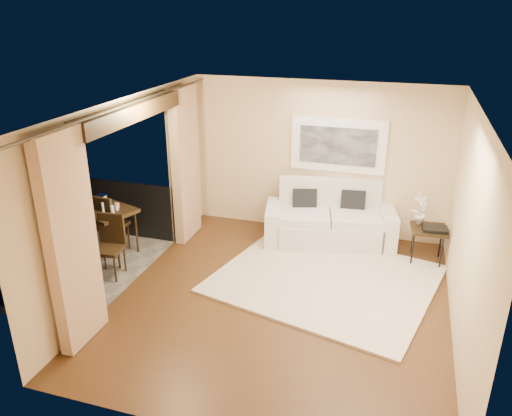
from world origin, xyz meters
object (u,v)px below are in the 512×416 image
at_px(balcony_chair_near, 110,240).
at_px(orchid, 421,209).
at_px(balcony_chair_far, 106,220).
at_px(side_table, 429,231).
at_px(bistro_table, 109,215).
at_px(ice_bucket, 103,200).
at_px(sofa, 329,221).

bearing_deg(balcony_chair_near, orchid, 17.17).
height_order(balcony_chair_far, balcony_chair_near, balcony_chair_far).
bearing_deg(side_table, balcony_chair_far, -165.42).
xyz_separation_m(orchid, balcony_chair_near, (-4.45, -1.94, -0.29)).
bearing_deg(side_table, bistro_table, -164.35).
height_order(bistro_table, ice_bucket, ice_bucket).
bearing_deg(ice_bucket, balcony_chair_far, -49.64).
distance_m(bistro_table, balcony_chair_far, 0.19).
bearing_deg(orchid, ice_bucket, -164.37).
relative_size(sofa, orchid, 4.47).
distance_m(orchid, bistro_table, 4.96).
height_order(sofa, balcony_chair_near, sofa).
relative_size(orchid, ice_bucket, 2.60).
relative_size(bistro_table, ice_bucket, 4.50).
relative_size(sofa, ice_bucket, 11.63).
bearing_deg(ice_bucket, side_table, 13.74).
bearing_deg(side_table, balcony_chair_near, -158.63).
xyz_separation_m(side_table, ice_bucket, (-5.05, -1.24, 0.40)).
xyz_separation_m(bistro_table, balcony_chair_near, (0.27, -0.44, -0.20)).
bearing_deg(orchid, bistro_table, -162.36).
xyz_separation_m(balcony_chair_near, ice_bucket, (-0.45, 0.57, 0.38)).
xyz_separation_m(sofa, ice_bucket, (-3.43, -1.54, 0.56)).
xyz_separation_m(sofa, bistro_table, (-3.26, -1.67, 0.38)).
xyz_separation_m(balcony_chair_far, balcony_chair_near, (0.39, -0.50, -0.06)).
bearing_deg(side_table, sofa, 169.39).
bearing_deg(orchid, balcony_chair_near, -156.48).
distance_m(sofa, balcony_chair_near, 3.66).
bearing_deg(sofa, balcony_chair_far, -166.60).
height_order(sofa, side_table, sofa).
bearing_deg(bistro_table, sofa, 27.14).
xyz_separation_m(sofa, side_table, (1.62, -0.30, 0.16)).
bearing_deg(bistro_table, balcony_chair_far, 150.74).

